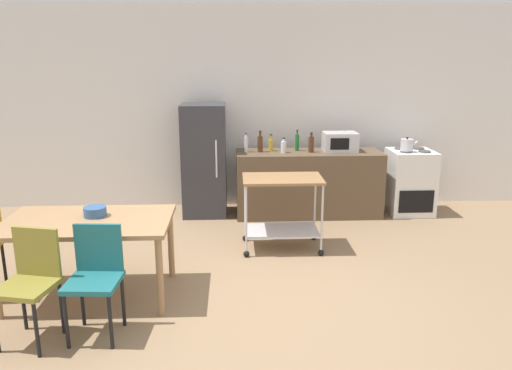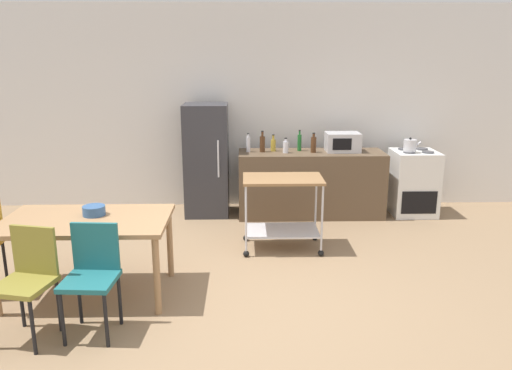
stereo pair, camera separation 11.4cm
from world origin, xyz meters
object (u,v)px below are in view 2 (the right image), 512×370
dining_table (86,227)px  refrigerator (207,160)px  bottle_vinegar (273,145)px  microwave (343,142)px  bottle_soda (299,142)px  fruit_bowl (94,211)px  bottle_sesame_oil (262,143)px  bottle_wine (313,144)px  chair_olive (28,276)px  bottle_hot_sauce (248,144)px  bottle_soy_sauce (286,147)px  kitchen_cart (283,201)px  chair_teal (92,272)px  stove_oven (413,183)px  kettle (410,145)px

dining_table → refrigerator: size_ratio=0.97×
bottle_vinegar → microwave: microwave is taller
bottle_soda → fruit_bowl: (-2.16, -2.38, -0.23)m
bottle_sesame_oil → bottle_wine: bearing=-4.3°
bottle_soda → bottle_vinegar: bearing=-177.2°
dining_table → chair_olive: chair_olive is taller
bottle_vinegar → bottle_wine: 0.56m
dining_table → bottle_hot_sauce: (1.50, 2.41, 0.34)m
bottle_soda → microwave: bottle_soda is taller
bottle_hot_sauce → microwave: bearing=0.3°
bottle_soy_sauce → bottle_soda: (0.20, 0.15, 0.04)m
chair_olive → kitchen_cart: (2.13, 1.83, 0.05)m
chair_teal → stove_oven: 4.72m
stove_oven → kettle: kettle is taller
bottle_wine → bottle_sesame_oil: bearing=175.7°
dining_table → bottle_soda: (2.21, 2.48, 0.35)m
refrigerator → kettle: 2.80m
refrigerator → bottle_vinegar: bearing=-1.2°
bottle_soy_sauce → bottle_soda: bearing=37.0°
kettle → chair_olive: bearing=-142.7°
bottle_vinegar → kettle: 1.86m
kitchen_cart → bottle_soda: (0.33, 1.37, 0.45)m
bottle_soda → kettle: 1.50m
chair_teal → chair_olive: 0.49m
bottle_sesame_oil → bottle_soda: bearing=8.2°
bottle_sesame_oil → bottle_hot_sauce: bearing=178.5°
dining_table → bottle_wine: 3.37m
chair_olive → bottle_sesame_oil: size_ratio=3.06×
bottle_wine → microwave: bottle_wine is taller
kitchen_cart → kettle: 2.22m
bottle_hot_sauce → kettle: (2.20, -0.11, -0.01)m
bottle_hot_sauce → refrigerator: bearing=173.0°
bottle_sesame_oil → fruit_bowl: 2.84m
refrigerator → kitchen_cart: size_ratio=1.70×
chair_olive → bottle_hot_sauce: 3.62m
chair_teal → microwave: size_ratio=1.93×
dining_table → chair_teal: bearing=-70.7°
stove_oven → kitchen_cart: size_ratio=1.01×
chair_teal → bottle_vinegar: bottle_vinegar is taller
kitchen_cart → fruit_bowl: 2.11m
bottle_soy_sauce → chair_teal: bearing=-120.9°
dining_table → fruit_bowl: (0.05, 0.10, 0.12)m
chair_teal → refrigerator: refrigerator is taller
refrigerator → bottle_wine: size_ratio=5.74×
chair_olive → kitchen_cart: 2.81m
chair_teal → bottle_soda: bearing=61.5°
chair_olive → fruit_bowl: size_ratio=4.30×
dining_table → bottle_soda: size_ratio=5.18×
bottle_wine → bottle_vinegar: bearing=168.7°
dining_table → bottle_hot_sauce: bearing=58.1°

